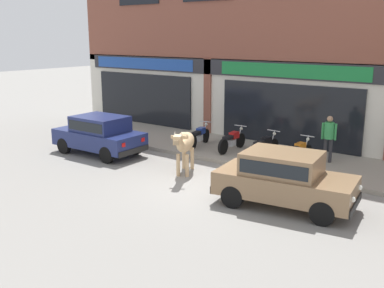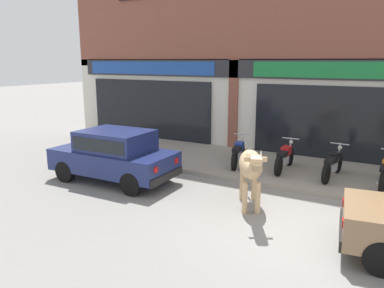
{
  "view_description": "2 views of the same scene",
  "coord_description": "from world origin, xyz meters",
  "px_view_note": "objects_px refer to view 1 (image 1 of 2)",
  "views": [
    {
      "loc": [
        7.4,
        -10.35,
        4.36
      ],
      "look_at": [
        -1.16,
        1.0,
        0.91
      ],
      "focal_mm": 42.0,
      "sensor_mm": 36.0,
      "label": 1
    },
    {
      "loc": [
        1.69,
        -7.1,
        3.33
      ],
      "look_at": [
        -2.93,
        1.0,
        1.26
      ],
      "focal_mm": 35.0,
      "sensor_mm": 36.0,
      "label": 2
    }
  ],
  "objects_px": {
    "motorcycle_0": "(199,136)",
    "motorcycle_3": "(298,153)",
    "car_0": "(284,177)",
    "motorcycle_2": "(264,146)",
    "car_1": "(99,133)",
    "motorcycle_1": "(232,141)",
    "cow": "(185,143)",
    "pedestrian": "(329,134)"
  },
  "relations": [
    {
      "from": "cow",
      "to": "pedestrian",
      "type": "distance_m",
      "value": 4.93
    },
    {
      "from": "car_0",
      "to": "motorcycle_3",
      "type": "relative_size",
      "value": 2.07
    },
    {
      "from": "cow",
      "to": "motorcycle_1",
      "type": "xyz_separation_m",
      "value": [
        -0.05,
        2.95,
        -0.48
      ]
    },
    {
      "from": "car_0",
      "to": "motorcycle_2",
      "type": "height_order",
      "value": "car_0"
    },
    {
      "from": "cow",
      "to": "car_0",
      "type": "relative_size",
      "value": 0.53
    },
    {
      "from": "car_0",
      "to": "motorcycle_0",
      "type": "bearing_deg",
      "value": 145.94
    },
    {
      "from": "motorcycle_2",
      "to": "motorcycle_3",
      "type": "relative_size",
      "value": 1.0
    },
    {
      "from": "motorcycle_0",
      "to": "motorcycle_3",
      "type": "distance_m",
      "value": 4.15
    },
    {
      "from": "car_0",
      "to": "pedestrian",
      "type": "relative_size",
      "value": 2.35
    },
    {
      "from": "cow",
      "to": "motorcycle_1",
      "type": "relative_size",
      "value": 1.09
    },
    {
      "from": "car_0",
      "to": "pedestrian",
      "type": "bearing_deg",
      "value": 95.99
    },
    {
      "from": "car_1",
      "to": "motorcycle_3",
      "type": "xyz_separation_m",
      "value": [
        6.68,
        2.81,
        -0.29
      ]
    },
    {
      "from": "cow",
      "to": "motorcycle_2",
      "type": "bearing_deg",
      "value": 65.45
    },
    {
      "from": "cow",
      "to": "motorcycle_3",
      "type": "distance_m",
      "value": 3.88
    },
    {
      "from": "car_0",
      "to": "car_1",
      "type": "bearing_deg",
      "value": 174.69
    },
    {
      "from": "car_1",
      "to": "pedestrian",
      "type": "xyz_separation_m",
      "value": [
        7.4,
        3.62,
        0.31
      ]
    },
    {
      "from": "motorcycle_0",
      "to": "motorcycle_3",
      "type": "relative_size",
      "value": 0.99
    },
    {
      "from": "motorcycle_0",
      "to": "pedestrian",
      "type": "bearing_deg",
      "value": 8.75
    },
    {
      "from": "motorcycle_1",
      "to": "motorcycle_0",
      "type": "bearing_deg",
      "value": -175.93
    },
    {
      "from": "motorcycle_3",
      "to": "pedestrian",
      "type": "xyz_separation_m",
      "value": [
        0.72,
        0.8,
        0.6
      ]
    },
    {
      "from": "cow",
      "to": "car_1",
      "type": "bearing_deg",
      "value": -179.67
    },
    {
      "from": "pedestrian",
      "to": "car_1",
      "type": "bearing_deg",
      "value": -153.95
    },
    {
      "from": "car_0",
      "to": "pedestrian",
      "type": "distance_m",
      "value": 4.38
    },
    {
      "from": "car_0",
      "to": "motorcycle_1",
      "type": "bearing_deg",
      "value": 136.37
    },
    {
      "from": "pedestrian",
      "to": "car_0",
      "type": "bearing_deg",
      "value": -84.01
    },
    {
      "from": "cow",
      "to": "motorcycle_2",
      "type": "distance_m",
      "value": 3.21
    },
    {
      "from": "car_0",
      "to": "motorcycle_3",
      "type": "height_order",
      "value": "car_0"
    },
    {
      "from": "car_0",
      "to": "motorcycle_0",
      "type": "relative_size",
      "value": 2.1
    },
    {
      "from": "cow",
      "to": "pedestrian",
      "type": "height_order",
      "value": "pedestrian"
    },
    {
      "from": "pedestrian",
      "to": "motorcycle_3",
      "type": "bearing_deg",
      "value": -131.83
    },
    {
      "from": "cow",
      "to": "pedestrian",
      "type": "relative_size",
      "value": 1.24
    },
    {
      "from": "cow",
      "to": "car_0",
      "type": "bearing_deg",
      "value": -11.12
    },
    {
      "from": "car_1",
      "to": "motorcycle_1",
      "type": "distance_m",
      "value": 4.97
    },
    {
      "from": "motorcycle_2",
      "to": "pedestrian",
      "type": "relative_size",
      "value": 1.13
    },
    {
      "from": "motorcycle_1",
      "to": "motorcycle_2",
      "type": "xyz_separation_m",
      "value": [
        1.37,
        -0.06,
        0.0
      ]
    },
    {
      "from": "car_0",
      "to": "motorcycle_0",
      "type": "distance_m",
      "value": 6.43
    },
    {
      "from": "cow",
      "to": "motorcycle_0",
      "type": "height_order",
      "value": "cow"
    },
    {
      "from": "motorcycle_0",
      "to": "motorcycle_1",
      "type": "height_order",
      "value": "same"
    },
    {
      "from": "car_0",
      "to": "motorcycle_2",
      "type": "relative_size",
      "value": 2.07
    },
    {
      "from": "motorcycle_2",
      "to": "pedestrian",
      "type": "bearing_deg",
      "value": 18.87
    },
    {
      "from": "cow",
      "to": "motorcycle_0",
      "type": "xyz_separation_m",
      "value": [
        -1.49,
        2.84,
        -0.48
      ]
    },
    {
      "from": "motorcycle_0",
      "to": "motorcycle_1",
      "type": "xyz_separation_m",
      "value": [
        1.44,
        0.1,
        0.0
      ]
    }
  ]
}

